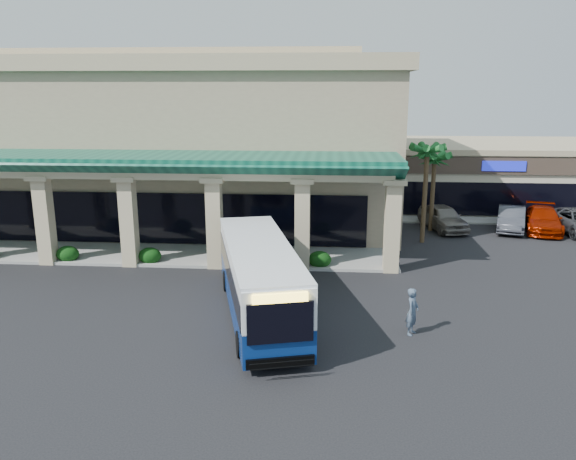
# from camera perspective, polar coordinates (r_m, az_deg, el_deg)

# --- Properties ---
(ground) EXTENTS (110.00, 110.00, 0.00)m
(ground) POSITION_cam_1_polar(r_m,az_deg,el_deg) (24.26, -2.76, -7.71)
(ground) COLOR black
(main_building) EXTENTS (30.80, 14.80, 11.35)m
(main_building) POSITION_cam_1_polar(r_m,az_deg,el_deg) (39.99, -11.60, 9.03)
(main_building) COLOR tan
(main_building) RESTS_ON ground
(arcade) EXTENTS (30.00, 6.20, 5.70)m
(arcade) POSITION_cam_1_polar(r_m,az_deg,el_deg) (31.70, -15.80, 2.36)
(arcade) COLOR #0C4C3B
(arcade) RESTS_ON ground
(strip_mall) EXTENTS (22.50, 12.50, 4.90)m
(strip_mall) POSITION_cam_1_polar(r_m,az_deg,el_deg) (49.21, 22.29, 5.38)
(strip_mall) COLOR beige
(strip_mall) RESTS_ON ground
(palm_0) EXTENTS (2.40, 2.40, 6.60)m
(palm_0) POSITION_cam_1_polar(r_m,az_deg,el_deg) (34.31, 13.76, 4.11)
(palm_0) COLOR #195D24
(palm_0) RESTS_ON ground
(palm_1) EXTENTS (2.40, 2.40, 5.80)m
(palm_1) POSITION_cam_1_polar(r_m,az_deg,el_deg) (37.46, 14.51, 4.26)
(palm_1) COLOR #195D24
(palm_1) RESTS_ON ground
(broadleaf_tree) EXTENTS (2.60, 2.60, 4.81)m
(broadleaf_tree) POSITION_cam_1_polar(r_m,az_deg,el_deg) (42.13, 10.62, 4.83)
(broadleaf_tree) COLOR black
(broadleaf_tree) RESTS_ON ground
(transit_bus) EXTENTS (5.13, 11.09, 3.02)m
(transit_bus) POSITION_cam_1_polar(r_m,az_deg,el_deg) (22.80, -2.93, -5.13)
(transit_bus) COLOR navy
(transit_bus) RESTS_ON ground
(pedestrian) EXTENTS (0.68, 0.78, 1.81)m
(pedestrian) POSITION_cam_1_polar(r_m,az_deg,el_deg) (21.79, 12.53, -8.09)
(pedestrian) COLOR #435469
(pedestrian) RESTS_ON ground
(car_silver) EXTENTS (3.06, 5.15, 1.64)m
(car_silver) POSITION_cam_1_polar(r_m,az_deg,el_deg) (38.33, 15.47, 1.24)
(car_silver) COLOR slate
(car_silver) RESTS_ON ground
(car_white) EXTENTS (2.96, 4.98, 1.55)m
(car_white) POSITION_cam_1_polar(r_m,az_deg,el_deg) (39.57, 21.72, 1.07)
(car_white) COLOR #3F414A
(car_white) RESTS_ON ground
(car_red) EXTENTS (3.40, 5.66, 1.54)m
(car_red) POSITION_cam_1_polar(r_m,az_deg,el_deg) (40.16, 24.48, 0.97)
(car_red) COLOR #8F1700
(car_red) RESTS_ON ground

